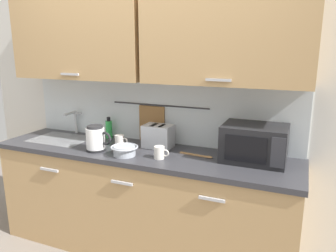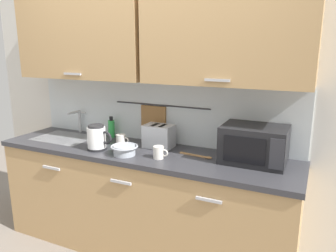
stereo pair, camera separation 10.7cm
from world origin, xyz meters
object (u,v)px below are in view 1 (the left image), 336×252
object	(u,v)px
toaster	(158,136)
wooden_spoon	(200,156)
microwave	(254,143)
mug_near_sink	(120,140)
dish_soap_bottle	(109,129)
mixing_bowl	(124,150)
mug_by_kettle	(160,152)
electric_kettle	(96,139)

from	to	relation	value
toaster	wooden_spoon	bearing A→B (deg)	-13.14
microwave	mug_near_sink	size ratio (longest dim) A/B	3.83
dish_soap_bottle	mixing_bowl	xyz separation A→B (m)	(0.39, -0.39, -0.04)
mixing_bowl	toaster	world-z (taller)	toaster
microwave	mug_by_kettle	distance (m)	0.70
mug_near_sink	wooden_spoon	distance (m)	0.72
microwave	mixing_bowl	xyz separation A→B (m)	(-0.94, -0.27, -0.09)
dish_soap_bottle	wooden_spoon	size ratio (longest dim) A/B	0.71
microwave	toaster	xyz separation A→B (m)	(-0.79, 0.03, -0.04)
microwave	dish_soap_bottle	bearing A→B (deg)	174.85
dish_soap_bottle	toaster	distance (m)	0.55
dish_soap_bottle	wooden_spoon	xyz separation A→B (m)	(0.94, -0.18, -0.08)
mug_by_kettle	wooden_spoon	world-z (taller)	mug_by_kettle
mixing_bowl	mug_by_kettle	bearing A→B (deg)	8.72
toaster	electric_kettle	bearing A→B (deg)	-146.32
mug_near_sink	mug_by_kettle	world-z (taller)	same
microwave	wooden_spoon	size ratio (longest dim) A/B	1.66
microwave	electric_kettle	world-z (taller)	microwave
mug_near_sink	microwave	bearing A→B (deg)	3.16
mug_near_sink	mug_by_kettle	xyz separation A→B (m)	(0.45, -0.17, 0.00)
mug_by_kettle	wooden_spoon	bearing A→B (deg)	32.12
microwave	mug_near_sink	bearing A→B (deg)	-176.84
microwave	wooden_spoon	bearing A→B (deg)	-171.24
electric_kettle	toaster	bearing A→B (deg)	33.68
dish_soap_bottle	mixing_bowl	distance (m)	0.56
microwave	mug_by_kettle	xyz separation A→B (m)	(-0.66, -0.23, -0.09)
dish_soap_bottle	toaster	bearing A→B (deg)	-9.22
microwave	electric_kettle	bearing A→B (deg)	-168.39
mug_near_sink	wooden_spoon	xyz separation A→B (m)	(0.71, 0.00, -0.04)
dish_soap_bottle	wooden_spoon	bearing A→B (deg)	-10.90
microwave	dish_soap_bottle	world-z (taller)	microwave
mug_by_kettle	wooden_spoon	xyz separation A→B (m)	(0.27, 0.17, -0.04)
dish_soap_bottle	electric_kettle	bearing A→B (deg)	-72.55
mixing_bowl	toaster	distance (m)	0.34
electric_kettle	dish_soap_bottle	bearing A→B (deg)	107.45
electric_kettle	toaster	xyz separation A→B (m)	(0.42, 0.28, -0.01)
electric_kettle	toaster	size ratio (longest dim) A/B	0.89
wooden_spoon	toaster	bearing A→B (deg)	166.86
dish_soap_bottle	mug_near_sink	xyz separation A→B (m)	(0.22, -0.18, -0.04)
toaster	mug_by_kettle	distance (m)	0.30
microwave	toaster	world-z (taller)	microwave
toaster	mug_by_kettle	xyz separation A→B (m)	(0.13, -0.26, -0.05)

